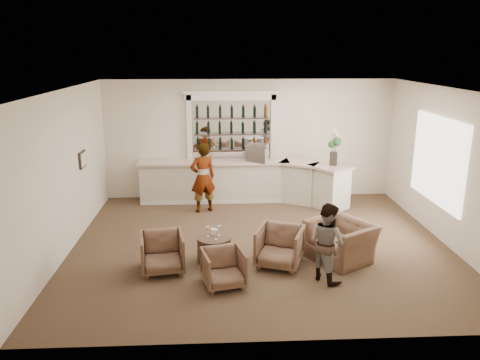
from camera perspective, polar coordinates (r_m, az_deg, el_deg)
The scene contains 19 objects.
ground at distance 10.22m, azimuth 2.47°, elevation -7.82°, with size 8.00×8.00×0.00m, color brown.
room_shell at distance 10.25m, azimuth 3.16°, elevation 5.91°, with size 8.04×7.02×3.32m.
bar_counter at distance 12.84m, azimuth 0.55°, elevation -0.17°, with size 5.72×1.80×1.14m.
back_bar_alcove at distance 12.91m, azimuth -1.05°, elevation 6.55°, with size 2.64×0.25×3.00m.
cocktail_table at distance 9.38m, azimuth -3.18°, elevation -8.38°, with size 0.67×0.67×0.50m, color #513623.
sommelier at distance 11.99m, azimuth -4.55°, elevation 0.30°, with size 0.66×0.44×1.82m, color gray.
guest at distance 8.60m, azimuth 10.57°, elevation -7.45°, with size 0.71×0.55×1.46m, color gray.
armchair_left at distance 9.03m, azimuth -9.46°, elevation -8.73°, with size 0.79×0.81×0.74m, color brown.
armchair_center at distance 8.42m, azimuth -2.00°, elevation -10.68°, with size 0.71×0.73×0.66m, color brown.
armchair_right at distance 9.15m, azimuth 4.85°, elevation -8.11°, with size 0.83×0.85×0.78m, color brown.
armchair_far at distance 9.60m, azimuth 12.16°, elevation -7.27°, with size 1.19×1.04×0.77m, color brown.
espresso_machine at distance 12.64m, azimuth 2.11°, elevation 3.32°, with size 0.53×0.45×0.47m, color #BBBBC0.
flower_vase at distance 12.39m, azimuth 11.40°, elevation 4.18°, with size 0.25×0.25×0.95m.
wine_glass_bar_left at distance 12.70m, azimuth 3.05°, elevation 2.76°, with size 0.07×0.07×0.21m, color white, non-canonical shape.
wine_glass_bar_right at distance 12.77m, azimuth 2.65°, elevation 2.84°, with size 0.07×0.07×0.21m, color white, non-canonical shape.
wine_glass_tbl_a at distance 9.27m, azimuth -3.95°, elevation -6.31°, with size 0.07×0.07×0.21m, color white, non-canonical shape.
wine_glass_tbl_b at distance 9.32m, azimuth -2.59°, elevation -6.18°, with size 0.07×0.07×0.21m, color white, non-canonical shape.
wine_glass_tbl_c at distance 9.12m, azimuth -2.96°, elevation -6.67°, with size 0.07×0.07×0.21m, color white, non-canonical shape.
napkin_holder at distance 9.39m, azimuth -3.32°, elevation -6.31°, with size 0.08×0.08×0.12m, color white.
Camera 1 is at (-0.90, -9.34, 4.05)m, focal length 35.00 mm.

